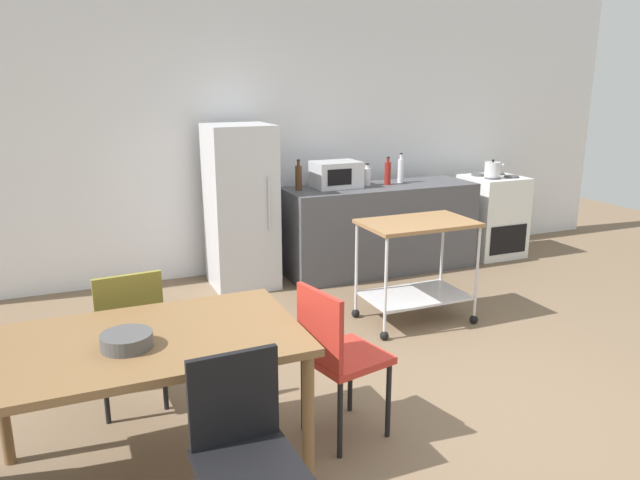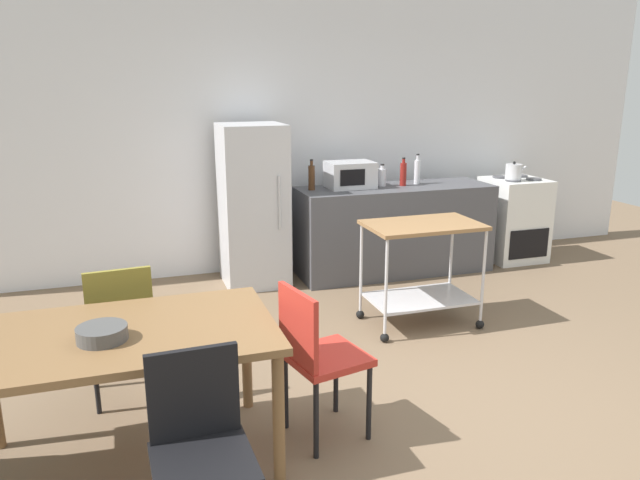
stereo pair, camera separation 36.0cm
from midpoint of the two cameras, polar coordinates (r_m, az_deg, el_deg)
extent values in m
plane|color=brown|center=(3.93, 9.53, -15.07)|extent=(12.00, 12.00, 0.00)
cube|color=white|center=(6.35, -5.71, 10.32)|extent=(8.40, 0.12, 2.90)
cube|color=#4C4C51|center=(6.30, 4.02, 1.09)|extent=(2.00, 0.64, 0.90)
cube|color=brown|center=(3.12, -19.42, -9.07)|extent=(1.50, 0.90, 0.04)
cylinder|color=brown|center=(3.05, -4.64, -16.70)|extent=(0.06, 0.06, 0.71)
cylinder|color=brown|center=(3.67, -30.40, -13.07)|extent=(0.06, 0.06, 0.71)
cylinder|color=brown|center=(3.71, -8.53, -10.74)|extent=(0.06, 0.06, 0.71)
cube|color=black|center=(2.58, -10.91, -20.51)|extent=(0.41, 0.41, 0.04)
cube|color=black|center=(2.61, -12.17, -14.39)|extent=(0.38, 0.04, 0.40)
cube|color=olive|center=(3.93, -20.30, -8.24)|extent=(0.43, 0.43, 0.04)
cube|color=olive|center=(3.68, -20.22, -6.11)|extent=(0.38, 0.06, 0.40)
cylinder|color=black|center=(4.20, -17.99, -10.16)|extent=(0.03, 0.03, 0.45)
cylinder|color=black|center=(4.17, -22.67, -10.80)|extent=(0.03, 0.03, 0.45)
cylinder|color=black|center=(3.89, -17.09, -12.13)|extent=(0.03, 0.03, 0.45)
cylinder|color=black|center=(3.86, -22.17, -12.85)|extent=(0.03, 0.03, 0.45)
cube|color=#B72D23|center=(3.39, -0.63, -10.99)|extent=(0.48, 0.48, 0.04)
cube|color=#B72D23|center=(3.21, -3.29, -8.26)|extent=(0.11, 0.38, 0.40)
cylinder|color=black|center=(3.48, 3.42, -14.88)|extent=(0.03, 0.03, 0.45)
cylinder|color=black|center=(3.72, 0.03, -12.79)|extent=(0.03, 0.03, 0.45)
cylinder|color=black|center=(3.30, -1.36, -16.62)|extent=(0.03, 0.03, 0.45)
cylinder|color=black|center=(3.55, -4.57, -14.24)|extent=(0.03, 0.03, 0.45)
cube|color=white|center=(7.08, 14.48, 2.19)|extent=(0.60, 0.60, 0.90)
cube|color=black|center=(6.89, 15.90, 0.02)|extent=(0.48, 0.01, 0.32)
cylinder|color=#47474C|center=(6.82, 14.47, 5.67)|extent=(0.16, 0.16, 0.02)
cylinder|color=#47474C|center=(6.98, 16.18, 5.75)|extent=(0.16, 0.16, 0.02)
cylinder|color=#47474C|center=(7.01, 13.28, 5.98)|extent=(0.16, 0.16, 0.02)
cylinder|color=#47474C|center=(7.17, 14.98, 6.06)|extent=(0.16, 0.16, 0.02)
cube|color=silver|center=(5.82, -9.23, 3.07)|extent=(0.60, 0.60, 1.55)
cylinder|color=silver|center=(5.55, -6.66, 3.41)|extent=(0.02, 0.02, 0.50)
cube|color=olive|center=(4.88, 7.13, 1.57)|extent=(0.90, 0.56, 0.03)
cube|color=silver|center=(5.06, 6.91, -5.23)|extent=(0.83, 0.52, 0.02)
cylinder|color=silver|center=(4.58, 3.97, -4.26)|extent=(0.02, 0.02, 0.76)
sphere|color=black|center=(4.73, 3.88, -9.01)|extent=(0.07, 0.07, 0.07)
cylinder|color=silver|center=(5.00, 12.60, -2.93)|extent=(0.02, 0.02, 0.76)
sphere|color=black|center=(5.14, 12.34, -7.33)|extent=(0.07, 0.07, 0.07)
cylinder|color=silver|center=(5.01, 1.39, -2.53)|extent=(0.02, 0.02, 0.76)
sphere|color=black|center=(5.15, 1.36, -6.94)|extent=(0.07, 0.07, 0.07)
cylinder|color=silver|center=(5.40, 9.55, -1.45)|extent=(0.02, 0.02, 0.76)
sphere|color=black|center=(5.53, 9.36, -5.58)|extent=(0.07, 0.07, 0.07)
cylinder|color=#4C2D19|center=(5.92, -3.79, 5.83)|extent=(0.07, 0.07, 0.24)
cylinder|color=#4C2D19|center=(5.90, -3.81, 7.21)|extent=(0.03, 0.03, 0.05)
cylinder|color=black|center=(5.89, -3.81, 7.50)|extent=(0.03, 0.03, 0.01)
cube|color=silver|center=(6.06, -0.18, 6.18)|extent=(0.46, 0.34, 0.26)
cube|color=black|center=(5.89, 0.12, 5.92)|extent=(0.25, 0.01, 0.16)
cylinder|color=silver|center=(6.21, 2.78, 5.96)|extent=(0.08, 0.08, 0.17)
cylinder|color=silver|center=(6.19, 2.79, 6.92)|extent=(0.04, 0.04, 0.04)
cylinder|color=black|center=(6.19, 2.80, 7.14)|extent=(0.04, 0.04, 0.01)
cylinder|color=maroon|center=(6.25, 4.75, 6.26)|extent=(0.07, 0.07, 0.23)
cylinder|color=maroon|center=(6.23, 4.78, 7.50)|extent=(0.03, 0.03, 0.04)
cylinder|color=black|center=(6.23, 4.78, 7.75)|extent=(0.03, 0.03, 0.01)
cylinder|color=silver|center=(6.38, 6.00, 6.47)|extent=(0.06, 0.06, 0.25)
cylinder|color=silver|center=(6.36, 6.04, 7.79)|extent=(0.03, 0.03, 0.05)
cylinder|color=black|center=(6.36, 6.04, 8.08)|extent=(0.03, 0.03, 0.01)
cylinder|color=#4C4C4C|center=(3.02, -21.07, -8.89)|extent=(0.24, 0.24, 0.07)
cylinder|color=silver|center=(6.83, 14.48, 6.44)|extent=(0.17, 0.17, 0.16)
sphere|color=black|center=(6.82, 14.54, 7.23)|extent=(0.03, 0.03, 0.03)
cylinder|color=silver|center=(6.90, 15.26, 6.67)|extent=(0.08, 0.02, 0.07)
camera|label=1|loc=(0.18, -92.31, -0.62)|focal=33.99mm
camera|label=2|loc=(0.18, 87.69, 0.62)|focal=33.99mm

